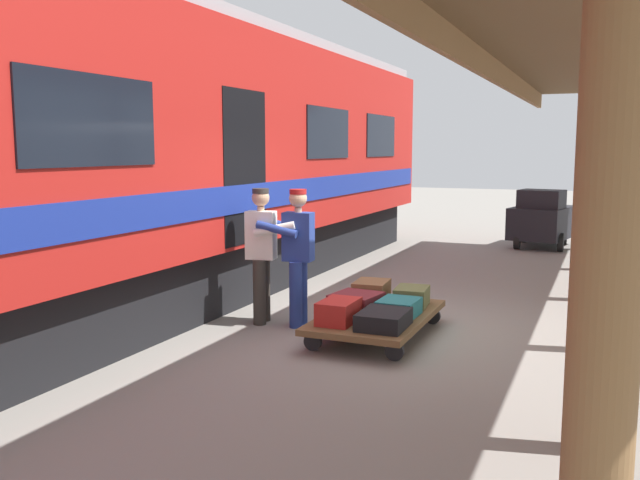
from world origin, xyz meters
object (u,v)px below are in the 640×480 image
suitcase_teal_softside (399,308)px  porter_by_door (263,251)px  train_car (151,158)px  luggage_cart (377,317)px  suitcase_maroon_trunk (356,303)px  baggage_tug (542,219)px  suitcase_red_plastic (339,311)px  suitcase_brown_leather (371,291)px  suitcase_black_hardshell (384,319)px  porter_in_overalls (297,252)px  suitcase_olive_duffel (412,296)px

suitcase_teal_softside → porter_by_door: porter_by_door is taller
train_car → luggage_cart: 3.92m
suitcase_maroon_trunk → baggage_tug: bearing=-99.1°
suitcase_teal_softside → suitcase_red_plastic: bearing=47.2°
suitcase_brown_leather → baggage_tug: (-1.35, -7.83, 0.22)m
suitcase_teal_softside → suitcase_black_hardshell: size_ratio=0.81×
suitcase_red_plastic → suitcase_maroon_trunk: (0.00, -0.56, -0.02)m
train_car → suitcase_brown_leather: train_car is taller
suitcase_red_plastic → porter_by_door: size_ratio=0.32×
train_car → suitcase_brown_leather: 3.59m
suitcase_brown_leather → porter_in_overalls: bearing=30.3°
suitcase_olive_duffel → suitcase_black_hardshell: bearing=90.0°
suitcase_red_plastic → baggage_tug: bearing=-98.5°
suitcase_red_plastic → baggage_tug: size_ratio=0.29×
train_car → suitcase_teal_softside: size_ratio=31.62×
suitcase_brown_leather → porter_by_door: size_ratio=0.30×
suitcase_black_hardshell → porter_by_door: (1.79, -0.61, 0.56)m
luggage_cart → suitcase_teal_softside: suitcase_teal_softside is taller
suitcase_brown_leather → porter_in_overalls: 1.08m
suitcase_brown_leather → porter_by_door: porter_by_door is taller
suitcase_teal_softside → baggage_tug: size_ratio=0.27×
suitcase_teal_softside → suitcase_maroon_trunk: bearing=0.0°
train_car → porter_in_overalls: train_car is taller
suitcase_brown_leather → suitcase_teal_softside: 0.77m
suitcase_olive_duffel → suitcase_red_plastic: size_ratio=0.90×
luggage_cart → train_car: bearing=-6.3°
suitcase_brown_leather → suitcase_red_plastic: 1.13m
suitcase_brown_leather → suitcase_maroon_trunk: size_ratio=0.95×
suitcase_black_hardshell → porter_by_door: 1.97m
suitcase_red_plastic → suitcase_black_hardshell: (-0.52, 0.00, -0.04)m
train_car → porter_by_door: 2.25m
suitcase_olive_duffel → porter_by_door: bearing=16.2°
train_car → suitcase_red_plastic: 3.71m
suitcase_teal_softside → baggage_tug: 8.44m
luggage_cart → suitcase_teal_softside: size_ratio=3.99×
suitcase_olive_duffel → baggage_tug: 7.88m
suitcase_red_plastic → suitcase_maroon_trunk: size_ratio=1.00×
suitcase_red_plastic → suitcase_maroon_trunk: 0.56m
train_car → suitcase_teal_softside: (-3.71, 0.38, -1.69)m
suitcase_brown_leather → baggage_tug: bearing=-99.8°
luggage_cart → suitcase_brown_leather: (0.26, -0.56, 0.18)m
porter_by_door → baggage_tug: bearing=-107.4°
suitcase_brown_leather → porter_by_door: (1.27, 0.52, 0.52)m
suitcase_black_hardshell → porter_by_door: size_ratio=0.37×
porter_in_overalls → porter_by_door: (0.45, 0.04, 0.00)m
porter_by_door → suitcase_brown_leather: bearing=-157.7°
suitcase_olive_duffel → suitcase_red_plastic: 1.24m
train_car → suitcase_red_plastic: (-3.18, 0.94, -1.66)m
suitcase_teal_softside → baggage_tug: baggage_tug is taller
suitcase_maroon_trunk → suitcase_red_plastic: bearing=90.0°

